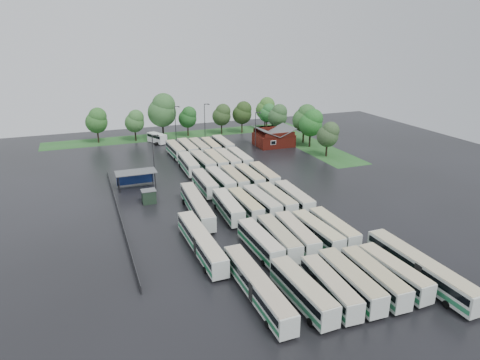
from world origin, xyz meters
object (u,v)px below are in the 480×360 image
object	(u,v)px
minibus	(157,138)
artic_bus_east	(420,268)
artic_bus_west_a	(257,286)
brick_building	(274,139)

from	to	relation	value
minibus	artic_bus_east	bearing A→B (deg)	-102.24
artic_bus_west_a	artic_bus_east	size ratio (longest dim) A/B	0.94
brick_building	artic_bus_east	size ratio (longest dim) A/B	0.56
artic_bus_west_a	minibus	world-z (taller)	artic_bus_west_a
artic_bus_east	brick_building	bearing A→B (deg)	79.23
artic_bus_west_a	artic_bus_east	world-z (taller)	artic_bus_east
artic_bus_east	artic_bus_west_a	bearing A→B (deg)	168.45
brick_building	artic_bus_east	distance (m)	70.55
minibus	artic_bus_west_a	bearing A→B (deg)	-116.62
brick_building	artic_bus_east	xyz separation A→B (m)	(-11.93, -69.53, -0.01)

